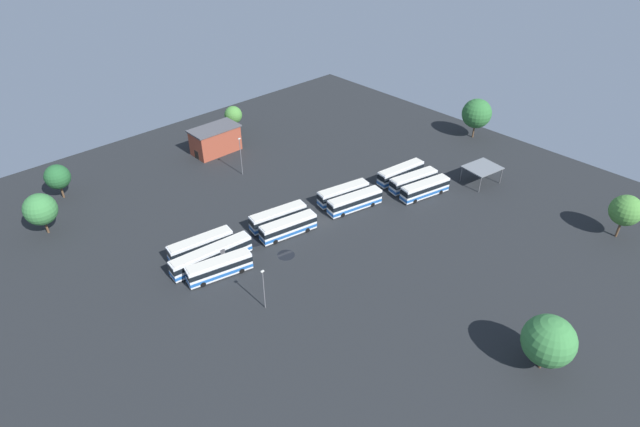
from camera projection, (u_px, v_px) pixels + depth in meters
The scene contains 23 objects.
ground_plane at pixel (322, 222), 103.25m from camera, with size 127.05×127.05×0.00m, color black.
bus_row0_slot0 at pixel (401, 173), 116.20m from camera, with size 12.31×4.07×3.50m.
bus_row0_slot1 at pixel (413, 181), 113.27m from camera, with size 11.93×4.93×3.50m.
bus_row0_slot2 at pixel (425, 189), 110.42m from camera, with size 11.98×5.01×3.50m.
bus_row1_slot0 at pixel (343, 194), 108.78m from camera, with size 11.91×4.94×3.50m.
bus_row1_slot1 at pixel (355, 202), 106.16m from camera, with size 12.43×5.05×3.50m.
bus_row2_slot0 at pixel (278, 217), 101.44m from camera, with size 12.00×4.73×3.50m.
bus_row2_slot1 at pixel (288, 227), 98.59m from camera, with size 11.75×4.65×3.50m.
bus_row3_slot0 at pixel (201, 245), 93.78m from camera, with size 12.34×4.31×3.50m.
bus_row3_slot1 at pixel (212, 256), 91.31m from camera, with size 15.41×4.06×3.50m.
bus_row3_slot2 at pixel (219, 268), 88.57m from camera, with size 11.76×5.05×3.50m.
depot_building at pixel (215, 140), 127.08m from camera, with size 12.02×6.61×6.53m.
maintenance_shelter at pixel (482, 168), 114.23m from camera, with size 8.36×7.26×3.95m.
lamp_post_mid_lot at pixel (264, 288), 80.71m from camera, with size 0.56×0.28×7.76m.
lamp_post_near_entrance at pixel (241, 155), 116.50m from camera, with size 0.56×0.28×9.24m.
tree_east_edge at pixel (40, 209), 97.26m from camera, with size 6.18×6.18×8.51m.
tree_north_edge at pixel (57, 177), 108.17m from camera, with size 5.28×5.28×7.74m.
tree_northeast at pixel (626, 210), 95.88m from camera, with size 5.91×5.91×8.97m.
tree_northwest at pixel (477, 114), 132.22m from camera, with size 7.56×7.56×10.45m.
tree_south_edge at pixel (549, 341), 70.14m from camera, with size 7.36×7.36×9.12m.
tree_west_edge at pixel (233, 115), 135.70m from camera, with size 4.67×4.67×7.32m.
puddle_back_corner at pixel (286, 255), 94.40m from camera, with size 3.28×3.28×0.01m, color black.
puddle_centre_drain at pixel (254, 240), 98.25m from camera, with size 4.39×4.39×0.01m, color black.
Camera 1 is at (58.18, 61.57, 59.07)m, focal length 28.80 mm.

